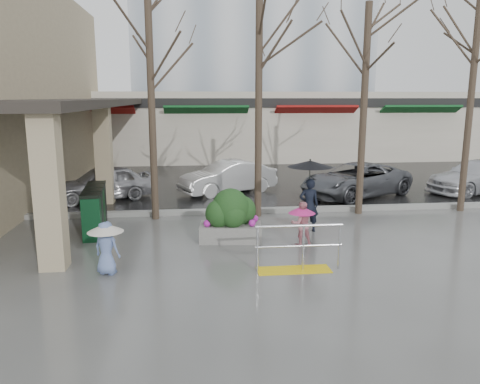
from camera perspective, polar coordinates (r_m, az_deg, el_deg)
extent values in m
plane|color=#51514F|center=(11.30, -1.28, -7.60)|extent=(120.00, 120.00, 0.00)
cube|color=black|center=(32.87, -4.50, 4.98)|extent=(120.00, 36.00, 0.01)
cube|color=gray|center=(15.11, -2.55, -2.39)|extent=(120.00, 0.30, 0.15)
cube|color=#2D2823|center=(19.06, -18.25, 10.70)|extent=(2.80, 18.00, 0.25)
cube|color=tan|center=(10.76, -22.24, 0.22)|extent=(0.55, 0.55, 3.50)
cube|color=tan|center=(17.03, -16.28, 4.46)|extent=(0.55, 0.55, 3.50)
cube|color=beige|center=(28.84, -0.31, 8.10)|extent=(34.00, 6.00, 4.00)
cube|color=maroon|center=(26.27, -17.52, 9.10)|extent=(4.50, 1.68, 0.87)
cube|color=#0F4C1E|center=(25.78, -4.15, 9.56)|extent=(4.50, 1.68, 0.87)
cube|color=maroon|center=(26.66, 9.03, 9.51)|extent=(4.50, 1.68, 0.87)
cube|color=#0F4C1E|center=(28.80, 20.79, 9.05)|extent=(4.50, 1.68, 0.87)
cube|color=black|center=(25.91, 0.34, 10.82)|extent=(34.00, 0.35, 0.50)
cube|color=yellow|center=(10.37, 6.57, -9.40)|extent=(1.60, 0.50, 0.02)
cylinder|color=silver|center=(10.07, 2.15, -7.02)|extent=(0.05, 0.05, 1.00)
cylinder|color=silver|center=(10.25, 7.73, -6.78)|extent=(0.05, 0.05, 1.00)
cylinder|color=silver|center=(10.47, 12.01, -6.55)|extent=(0.05, 0.05, 1.00)
cylinder|color=silver|center=(10.08, 7.25, -4.10)|extent=(1.90, 0.06, 0.06)
cylinder|color=silver|center=(10.21, 7.19, -6.54)|extent=(1.90, 0.04, 0.04)
cylinder|color=#382B21|center=(14.30, -10.72, 10.10)|extent=(0.22, 0.22, 6.80)
cylinder|color=#382B21|center=(14.40, 2.29, 10.69)|extent=(0.22, 0.22, 7.00)
cylinder|color=#382B21|center=(15.24, 14.83, 9.43)|extent=(0.22, 0.22, 6.50)
cylinder|color=#382B21|center=(16.79, 26.31, 9.99)|extent=(0.22, 0.22, 7.20)
imported|color=black|center=(13.13, 8.40, -1.60)|extent=(0.57, 0.39, 1.50)
cylinder|color=black|center=(12.98, 8.49, 1.74)|extent=(0.02, 0.02, 0.95)
cone|color=black|center=(12.92, 8.54, 3.43)|extent=(1.25, 1.25, 0.18)
sphere|color=black|center=(12.91, 8.56, 3.91)|extent=(0.05, 0.05, 0.05)
imported|color=#D1808D|center=(11.94, 7.50, -3.83)|extent=(0.56, 0.45, 1.12)
cylinder|color=black|center=(11.89, 7.53, -2.87)|extent=(0.02, 0.02, 0.49)
cone|color=#D2217B|center=(11.85, 7.55, -2.15)|extent=(0.68, 0.68, 0.18)
sphere|color=black|center=(11.82, 7.56, -1.63)|extent=(0.05, 0.05, 0.05)
imported|color=#6980BB|center=(10.32, -15.97, -6.58)|extent=(0.66, 0.56, 1.15)
cylinder|color=black|center=(10.24, -16.05, -5.16)|extent=(0.02, 0.02, 0.53)
cone|color=beige|center=(10.20, -16.11, -4.20)|extent=(0.76, 0.76, 0.18)
sphere|color=black|center=(10.17, -16.14, -3.60)|extent=(0.05, 0.05, 0.05)
cube|color=gray|center=(12.28, -1.15, -4.95)|extent=(1.67, 0.96, 0.44)
ellipsoid|color=#123818|center=(12.11, -1.16, -1.95)|extent=(0.97, 0.88, 1.02)
sphere|color=#123818|center=(12.03, -2.60, -2.65)|extent=(0.70, 0.70, 0.70)
sphere|color=#123818|center=(12.30, 0.23, -2.26)|extent=(0.74, 0.74, 0.74)
cube|color=#0D391D|center=(12.82, -17.62, -3.15)|extent=(0.52, 0.52, 1.15)
cube|color=black|center=(12.68, -17.79, -0.39)|extent=(0.55, 0.55, 0.08)
cube|color=black|center=(13.37, -17.38, -2.54)|extent=(0.52, 0.52, 1.15)
cube|color=black|center=(13.24, -17.54, 0.11)|extent=(0.55, 0.55, 0.08)
cube|color=#0C3516|center=(13.93, -17.16, -1.97)|extent=(0.52, 0.52, 1.15)
cube|color=black|center=(13.80, -17.31, 0.57)|extent=(0.55, 0.55, 0.08)
cube|color=black|center=(14.49, -16.95, -1.45)|extent=(0.52, 0.52, 1.15)
cube|color=black|center=(14.37, -17.10, 1.00)|extent=(0.55, 0.55, 0.08)
imported|color=#A0A0A4|center=(17.75, -16.43, 1.06)|extent=(3.99, 2.75, 1.26)
imported|color=white|center=(18.30, -1.47, 1.83)|extent=(4.03, 2.83, 1.26)
imported|color=#5A5C61|center=(18.22, 13.92, 1.45)|extent=(4.98, 3.98, 1.26)
imported|color=silver|center=(20.71, 27.01, 1.70)|extent=(4.66, 2.92, 1.26)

